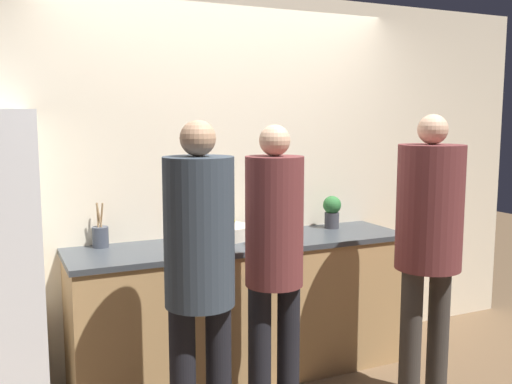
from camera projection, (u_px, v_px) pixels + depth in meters
The scene contains 11 objects.
wall_back at pixel (226, 181), 4.01m from camera, with size 5.20×0.06×2.60m.
counter at pixel (243, 308), 3.85m from camera, with size 2.29×0.63×0.93m.
person_left at pixel (200, 265), 2.77m from camera, with size 0.34×0.34×1.73m.
person_center at pixel (274, 253), 3.15m from camera, with size 0.32×0.32×1.70m.
person_right at pixel (429, 230), 3.38m from camera, with size 0.39×0.39×1.76m.
fruit_bowl at pixel (223, 232), 3.84m from camera, with size 0.36×0.36×0.13m.
utensil_crock at pixel (100, 236), 3.58m from camera, with size 0.10×0.10×0.28m.
bottle_red at pixel (193, 232), 3.66m from camera, with size 0.07×0.07×0.20m.
cup_red at pixel (296, 228), 4.01m from camera, with size 0.07×0.07×0.08m.
cup_white at pixel (258, 238), 3.64m from camera, with size 0.10×0.10×0.10m.
potted_plant at pixel (332, 210), 4.19m from camera, with size 0.13×0.13×0.24m.
Camera 1 is at (-1.47, -3.06, 1.74)m, focal length 40.00 mm.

